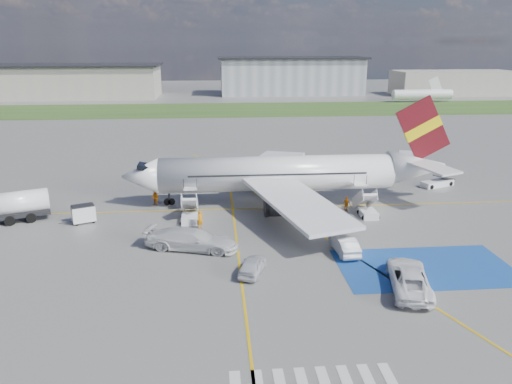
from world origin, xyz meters
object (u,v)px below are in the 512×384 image
van_white_a (409,274)px  van_white_b (191,236)px  belt_loader (437,183)px  airliner (290,173)px  car_silver_a (253,265)px  fuel_tanker (1,211)px  car_silver_b (344,245)px  gpu_cart (83,215)px

van_white_a → van_white_b: size_ratio=0.94×
belt_loader → airliner: bearing=171.2°
car_silver_a → fuel_tanker: bearing=-10.6°
fuel_tanker → car_silver_b: 33.98m
airliner → van_white_a: (5.81, -21.24, -2.30)m
car_silver_a → car_silver_b: bearing=-139.5°
car_silver_b → belt_loader: bearing=-134.8°
car_silver_b → van_white_a: 7.41m
car_silver_b → van_white_a: (3.15, -6.69, 0.34)m
airliner → car_silver_a: size_ratio=9.00×
airliner → van_white_a: 22.14m
belt_loader → car_silver_b: (-17.00, -19.41, 0.39)m
fuel_tanker → gpu_cart: (8.12, -0.50, -0.47)m
fuel_tanker → car_silver_a: fuel_tanker is taller
airliner → gpu_cart: 22.36m
airliner → car_silver_b: airliner is taller
airliner → fuel_tanker: airliner is taller
car_silver_a → van_white_b: van_white_b is taller
fuel_tanker → van_white_b: (19.26, -8.22, -0.09)m
van_white_a → van_white_b: van_white_b is taller
fuel_tanker → van_white_b: fuel_tanker is taller
airliner → car_silver_a: (-5.55, -17.90, -2.70)m
airliner → car_silver_b: 15.03m
car_silver_a → van_white_b: size_ratio=0.66×
belt_loader → fuel_tanker: bearing=168.0°
gpu_cart → car_silver_a: (16.10, -12.94, -0.14)m
airliner → belt_loader: size_ratio=7.52×
gpu_cart → airliner: bearing=-10.4°
airliner → van_white_b: size_ratio=5.93×
gpu_cart → van_white_a: size_ratio=0.44×
car_silver_a → car_silver_b: car_silver_b is taller
fuel_tanker → gpu_cart: fuel_tanker is taller
gpu_cart → van_white_b: bearing=-58.0°
van_white_a → car_silver_a: bearing=-2.9°
belt_loader → car_silver_b: car_silver_b is taller
gpu_cart → belt_loader: gpu_cart is taller
fuel_tanker → belt_loader: 50.31m
car_silver_a → gpu_cart: bearing=-20.4°
fuel_tanker → belt_loader: (49.44, 9.31, -0.95)m
airliner → van_white_b: airliner is taller
belt_loader → van_white_a: (-13.85, -26.10, 0.74)m
airliner → belt_loader: airliner is taller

